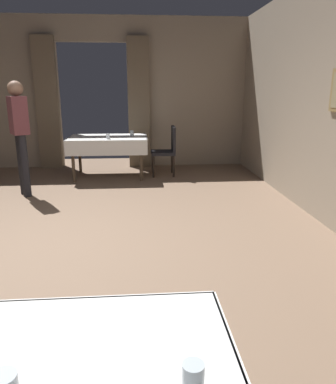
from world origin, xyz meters
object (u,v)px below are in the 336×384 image
Objects in this scene: glass_mid_a at (108,136)px; person_waiter_by_doorway at (20,129)px; chair_mid_right at (167,148)px; glass_near_c at (193,377)px; glass_mid_b at (132,133)px; dining_table_mid at (108,142)px.

glass_mid_a is 0.06× the size of person_waiter_by_doorway.
chair_mid_right is at bearing 27.74° from person_waiter_by_doorway.
glass_near_c is 0.84× the size of glass_mid_b.
person_waiter_by_doorway reaches higher than glass_mid_b.
glass_mid_b reaches higher than dining_table_mid.
person_waiter_by_doorway is (-2.31, -1.22, 0.51)m from chair_mid_right.
chair_mid_right reaches higher than glass_mid_a.
glass_mid_b is 2.11m from person_waiter_by_doorway.
glass_mid_a is (-1.07, -0.34, 0.28)m from chair_mid_right.
glass_mid_b is at bearing 92.45° from glass_near_c.
dining_table_mid is 0.83× the size of person_waiter_by_doorway.
glass_mid_b reaches higher than glass_near_c.
glass_mid_a is 0.60m from glass_mid_b.
dining_table_mid is 6.08m from glass_near_c.
dining_table_mid is at bearing 96.65° from glass_near_c.
glass_mid_b is (-0.66, 0.09, 0.29)m from chair_mid_right.
chair_mid_right reaches higher than glass_near_c.
glass_mid_a is at bearing -134.11° from glass_mid_b.
chair_mid_right is at bearing 86.27° from glass_near_c.
chair_mid_right reaches higher than dining_table_mid.
glass_near_c is 0.90× the size of glass_mid_a.
chair_mid_right is 2.66m from person_waiter_by_doorway.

